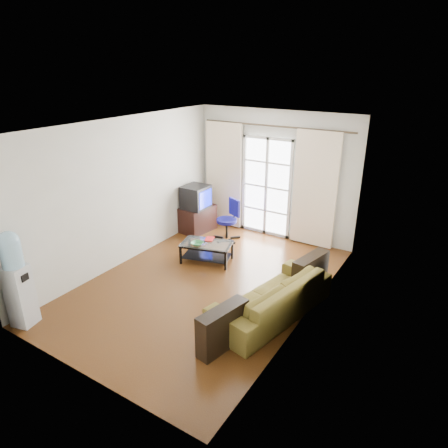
% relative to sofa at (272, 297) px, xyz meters
% --- Properties ---
extents(floor, '(5.20, 5.20, 0.00)m').
position_rel_sofa_xyz_m(floor, '(-1.35, 0.22, -0.30)').
color(floor, '#5D3616').
rests_on(floor, ground).
extents(ceiling, '(5.20, 5.20, 0.00)m').
position_rel_sofa_xyz_m(ceiling, '(-1.35, 0.22, 2.40)').
color(ceiling, white).
rests_on(ceiling, wall_back).
extents(wall_back, '(3.60, 0.02, 2.70)m').
position_rel_sofa_xyz_m(wall_back, '(-1.35, 2.82, 1.05)').
color(wall_back, silver).
rests_on(wall_back, floor).
extents(wall_front, '(3.60, 0.02, 2.70)m').
position_rel_sofa_xyz_m(wall_front, '(-1.35, -2.38, 1.05)').
color(wall_front, silver).
rests_on(wall_front, floor).
extents(wall_left, '(0.02, 5.20, 2.70)m').
position_rel_sofa_xyz_m(wall_left, '(-3.15, 0.22, 1.05)').
color(wall_left, silver).
rests_on(wall_left, floor).
extents(wall_right, '(0.02, 5.20, 2.70)m').
position_rel_sofa_xyz_m(wall_right, '(0.45, 0.22, 1.05)').
color(wall_right, silver).
rests_on(wall_right, floor).
extents(french_door, '(1.16, 0.06, 2.15)m').
position_rel_sofa_xyz_m(french_door, '(-1.50, 2.76, 0.77)').
color(french_door, white).
rests_on(french_door, wall_back).
extents(curtain_rod, '(3.30, 0.04, 0.04)m').
position_rel_sofa_xyz_m(curtain_rod, '(-1.35, 2.72, 2.08)').
color(curtain_rod, '#4C3F2D').
rests_on(curtain_rod, wall_back).
extents(curtain_left, '(0.90, 0.07, 2.35)m').
position_rel_sofa_xyz_m(curtain_left, '(-2.55, 2.70, 0.90)').
color(curtain_left, '#FFECCD').
rests_on(curtain_left, curtain_rod).
extents(curtain_right, '(0.90, 0.07, 2.35)m').
position_rel_sofa_xyz_m(curtain_right, '(-0.40, 2.70, 0.90)').
color(curtain_right, '#FFECCD').
rests_on(curtain_right, curtain_rod).
extents(radiator, '(0.64, 0.12, 0.64)m').
position_rel_sofa_xyz_m(radiator, '(-0.55, 2.72, 0.03)').
color(radiator, gray).
rests_on(radiator, floor).
extents(sofa, '(2.42, 1.65, 0.61)m').
position_rel_sofa_xyz_m(sofa, '(0.00, 0.00, 0.00)').
color(sofa, brown).
rests_on(sofa, floor).
extents(coffee_table, '(1.06, 0.78, 0.38)m').
position_rel_sofa_xyz_m(coffee_table, '(-1.81, 0.92, -0.06)').
color(coffee_table, silver).
rests_on(coffee_table, floor).
extents(bowl, '(0.26, 0.26, 0.06)m').
position_rel_sofa_xyz_m(bowl, '(-1.91, 0.76, 0.11)').
color(bowl, '#2F7B2C').
rests_on(bowl, coffee_table).
extents(book, '(0.31, 0.33, 0.02)m').
position_rel_sofa_xyz_m(book, '(-1.94, 1.05, 0.09)').
color(book, '#9A2E13').
rests_on(book, coffee_table).
extents(remote, '(0.18, 0.09, 0.02)m').
position_rel_sofa_xyz_m(remote, '(-1.94, 0.92, 0.09)').
color(remote, black).
rests_on(remote, coffee_table).
extents(tv_stand, '(0.61, 0.84, 0.57)m').
position_rel_sofa_xyz_m(tv_stand, '(-2.86, 2.07, -0.02)').
color(tv_stand, black).
rests_on(tv_stand, floor).
extents(crt_tv, '(0.56, 0.55, 0.50)m').
position_rel_sofa_xyz_m(crt_tv, '(-2.86, 2.01, 0.52)').
color(crt_tv, black).
rests_on(crt_tv, tv_stand).
extents(task_chair, '(0.80, 0.80, 0.89)m').
position_rel_sofa_xyz_m(task_chair, '(-2.01, 2.02, -0.04)').
color(task_chair, black).
rests_on(task_chair, floor).
extents(water_cooler, '(0.36, 0.36, 1.46)m').
position_rel_sofa_xyz_m(water_cooler, '(-2.95, -2.13, 0.46)').
color(water_cooler, silver).
rests_on(water_cooler, floor).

